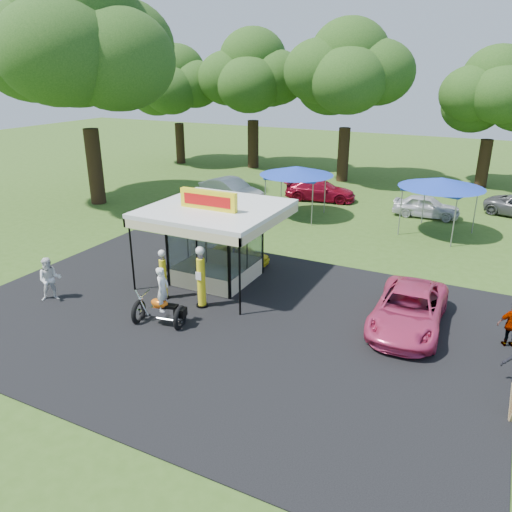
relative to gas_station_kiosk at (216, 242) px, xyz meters
The scene contains 21 objects.
ground 5.67m from the gas_station_kiosk, 68.18° to the right, with size 120.00×120.00×0.00m, color #36561A.
asphalt_apron 4.01m from the gas_station_kiosk, 56.26° to the right, with size 20.00×14.00×0.04m, color black.
gas_station_kiosk is the anchor object (origin of this frame).
gas_pump_left 2.90m from the gas_station_kiosk, 109.00° to the right, with size 0.40×0.40×2.14m.
gas_pump_right 2.77m from the gas_station_kiosk, 71.53° to the right, with size 0.47×0.47×2.55m.
motorcycle 4.55m from the gas_station_kiosk, 85.47° to the right, with size 2.08×1.26×2.37m.
spare_tires 2.72m from the gas_station_kiosk, 149.36° to the right, with size 0.93×0.71×0.75m.
kiosk_car 2.56m from the gas_station_kiosk, 90.00° to the left, with size 1.13×2.82×0.96m, color yellow.
pink_sedan 8.51m from the gas_station_kiosk, ahead, with size 2.37×5.14×1.43m, color #D03868.
spectator_west 6.93m from the gas_station_kiosk, 135.77° to the right, with size 0.89×0.69×1.83m, color white.
spectator_east_b 11.83m from the gas_station_kiosk, ahead, with size 0.98×0.41×1.67m, color gray.
bg_car_a 13.62m from the gas_station_kiosk, 116.81° to the left, with size 1.74×5.00×1.65m, color silver.
bg_car_b 15.50m from the gas_station_kiosk, 92.81° to the left, with size 2.01×4.93×1.43m, color maroon.
bg_car_c 15.97m from the gas_station_kiosk, 65.39° to the left, with size 1.63×4.04×1.38m, color silver.
tent_west 11.00m from the gas_station_kiosk, 94.02° to the left, with size 4.56×4.56×3.19m.
tent_east 13.63m from the gas_station_kiosk, 55.39° to the left, with size 4.64×4.64×3.24m.
oak_far_a 29.66m from the gas_station_kiosk, 127.91° to the left, with size 9.00×9.00×10.66m.
oak_far_b 27.16m from the gas_station_kiosk, 113.61° to the left, with size 9.98×9.98×11.90m.
oak_far_c 23.19m from the gas_station_kiosk, 93.45° to the left, with size 10.35×10.35×12.20m.
oak_far_d 27.20m from the gas_station_kiosk, 70.13° to the left, with size 8.60×8.60×10.24m.
oak_near 17.96m from the gas_station_kiosk, 151.37° to the left, with size 13.00×13.00×14.97m.
Camera 1 is at (8.76, -12.47, 8.94)m, focal length 35.00 mm.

